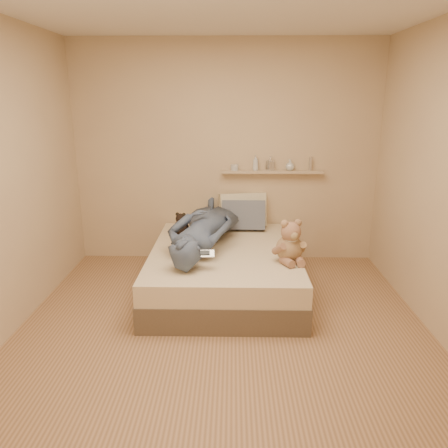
{
  "coord_description": "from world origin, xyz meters",
  "views": [
    {
      "loc": [
        0.08,
        -3.29,
        1.96
      ],
      "look_at": [
        0.0,
        0.65,
        0.8
      ],
      "focal_mm": 35.0,
      "sensor_mm": 36.0,
      "label": 1
    }
  ],
  "objects_px": {
    "person": "(205,227)",
    "pillow_grey": "(243,216)",
    "dark_plush": "(181,225)",
    "teddy_bear": "(290,244)",
    "bed": "(225,269)",
    "wall_shelf": "(272,172)",
    "pillow_cream": "(243,210)",
    "game_console": "(205,254)"
  },
  "relations": [
    {
      "from": "person",
      "to": "pillow_grey",
      "type": "bearing_deg",
      "value": -114.66
    },
    {
      "from": "dark_plush",
      "to": "teddy_bear",
      "type": "bearing_deg",
      "value": -35.66
    },
    {
      "from": "bed",
      "to": "wall_shelf",
      "type": "bearing_deg",
      "value": 58.82
    },
    {
      "from": "teddy_bear",
      "to": "person",
      "type": "relative_size",
      "value": 0.25
    },
    {
      "from": "pillow_cream",
      "to": "person",
      "type": "height_order",
      "value": "pillow_cream"
    },
    {
      "from": "teddy_bear",
      "to": "person",
      "type": "distance_m",
      "value": 0.95
    },
    {
      "from": "teddy_bear",
      "to": "pillow_grey",
      "type": "xyz_separation_m",
      "value": [
        -0.41,
        1.04,
        -0.0
      ]
    },
    {
      "from": "bed",
      "to": "pillow_grey",
      "type": "relative_size",
      "value": 3.8
    },
    {
      "from": "teddy_bear",
      "to": "person",
      "type": "bearing_deg",
      "value": 150.76
    },
    {
      "from": "bed",
      "to": "wall_shelf",
      "type": "xyz_separation_m",
      "value": [
        0.55,
        0.91,
        0.88
      ]
    },
    {
      "from": "pillow_cream",
      "to": "pillow_grey",
      "type": "xyz_separation_m",
      "value": [
        0.01,
        -0.14,
        -0.03
      ]
    },
    {
      "from": "game_console",
      "to": "dark_plush",
      "type": "distance_m",
      "value": 1.07
    },
    {
      "from": "dark_plush",
      "to": "pillow_cream",
      "type": "distance_m",
      "value": 0.79
    },
    {
      "from": "bed",
      "to": "game_console",
      "type": "distance_m",
      "value": 0.7
    },
    {
      "from": "game_console",
      "to": "wall_shelf",
      "type": "bearing_deg",
      "value": 63.97
    },
    {
      "from": "wall_shelf",
      "to": "person",
      "type": "bearing_deg",
      "value": -133.92
    },
    {
      "from": "dark_plush",
      "to": "person",
      "type": "bearing_deg",
      "value": -49.63
    },
    {
      "from": "dark_plush",
      "to": "pillow_cream",
      "type": "bearing_deg",
      "value": 28.23
    },
    {
      "from": "game_console",
      "to": "person",
      "type": "xyz_separation_m",
      "value": [
        -0.04,
        0.68,
        0.05
      ]
    },
    {
      "from": "game_console",
      "to": "pillow_cream",
      "type": "xyz_separation_m",
      "value": [
        0.37,
        1.39,
        0.05
      ]
    },
    {
      "from": "pillow_cream",
      "to": "pillow_grey",
      "type": "bearing_deg",
      "value": -86.53
    },
    {
      "from": "dark_plush",
      "to": "pillow_cream",
      "type": "xyz_separation_m",
      "value": [
        0.7,
        0.37,
        0.09
      ]
    },
    {
      "from": "bed",
      "to": "teddy_bear",
      "type": "bearing_deg",
      "value": -29.04
    },
    {
      "from": "teddy_bear",
      "to": "dark_plush",
      "type": "relative_size",
      "value": 1.59
    },
    {
      "from": "pillow_cream",
      "to": "wall_shelf",
      "type": "height_order",
      "value": "wall_shelf"
    },
    {
      "from": "pillow_grey",
      "to": "person",
      "type": "relative_size",
      "value": 0.3
    },
    {
      "from": "dark_plush",
      "to": "person",
      "type": "relative_size",
      "value": 0.16
    },
    {
      "from": "pillow_cream",
      "to": "person",
      "type": "distance_m",
      "value": 0.82
    },
    {
      "from": "teddy_bear",
      "to": "dark_plush",
      "type": "bearing_deg",
      "value": 144.34
    },
    {
      "from": "teddy_bear",
      "to": "dark_plush",
      "type": "xyz_separation_m",
      "value": [
        -1.12,
        0.8,
        -0.06
      ]
    },
    {
      "from": "teddy_bear",
      "to": "dark_plush",
      "type": "distance_m",
      "value": 1.38
    },
    {
      "from": "teddy_bear",
      "to": "dark_plush",
      "type": "height_order",
      "value": "teddy_bear"
    },
    {
      "from": "dark_plush",
      "to": "wall_shelf",
      "type": "xyz_separation_m",
      "value": [
        1.05,
        0.45,
        0.54
      ]
    },
    {
      "from": "dark_plush",
      "to": "wall_shelf",
      "type": "bearing_deg",
      "value": 23.39
    },
    {
      "from": "game_console",
      "to": "person",
      "type": "distance_m",
      "value": 0.68
    },
    {
      "from": "teddy_bear",
      "to": "pillow_grey",
      "type": "height_order",
      "value": "teddy_bear"
    },
    {
      "from": "game_console",
      "to": "wall_shelf",
      "type": "xyz_separation_m",
      "value": [
        0.72,
        1.47,
        0.5
      ]
    },
    {
      "from": "dark_plush",
      "to": "pillow_grey",
      "type": "relative_size",
      "value": 0.53
    },
    {
      "from": "wall_shelf",
      "to": "pillow_cream",
      "type": "bearing_deg",
      "value": -167.29
    },
    {
      "from": "teddy_bear",
      "to": "pillow_cream",
      "type": "height_order",
      "value": "teddy_bear"
    },
    {
      "from": "dark_plush",
      "to": "pillow_cream",
      "type": "relative_size",
      "value": 0.48
    },
    {
      "from": "person",
      "to": "wall_shelf",
      "type": "distance_m",
      "value": 1.18
    }
  ]
}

